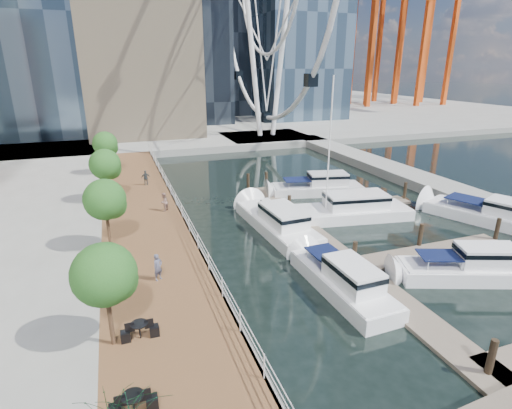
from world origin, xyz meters
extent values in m
plane|color=black|center=(0.00, 0.00, 0.00)|extent=(520.00, 520.00, 0.00)
cube|color=brown|center=(-9.00, 15.00, 0.50)|extent=(6.00, 60.00, 1.00)
cube|color=#595954|center=(-6.00, 15.00, 0.50)|extent=(0.25, 60.00, 1.00)
cube|color=gray|center=(0.00, 102.00, 0.50)|extent=(200.00, 114.00, 1.00)
cube|color=gray|center=(20.00, 20.00, 0.50)|extent=(4.00, 60.00, 1.00)
cube|color=gray|center=(14.00, 52.00, 0.50)|extent=(14.00, 12.00, 1.00)
cube|color=#6D6051|center=(3.00, 10.00, 0.10)|extent=(2.00, 32.00, 0.20)
cube|color=#6D6051|center=(9.00, 8.00, 0.10)|extent=(12.00, 2.00, 0.20)
cube|color=#6D6051|center=(9.00, 18.00, 0.10)|extent=(12.00, 2.00, 0.20)
cylinder|color=white|center=(11.50, 52.00, 14.00)|extent=(0.80, 0.80, 26.00)
cylinder|color=white|center=(16.50, 52.00, 14.00)|extent=(0.80, 0.80, 26.00)
cylinder|color=#3F2B1C|center=(-11.40, 4.00, 2.20)|extent=(0.20, 0.20, 2.40)
sphere|color=#265B1E|center=(-11.40, 4.00, 4.30)|extent=(2.60, 2.60, 2.60)
cylinder|color=#3F2B1C|center=(-11.40, 14.00, 2.20)|extent=(0.20, 0.20, 2.40)
sphere|color=#265B1E|center=(-11.40, 14.00, 4.30)|extent=(2.60, 2.60, 2.60)
cylinder|color=#3F2B1C|center=(-11.40, 24.00, 2.20)|extent=(0.20, 0.20, 2.40)
sphere|color=#265B1E|center=(-11.40, 24.00, 4.30)|extent=(2.60, 2.60, 2.60)
cylinder|color=#3F2B1C|center=(-11.40, 34.00, 2.20)|extent=(0.20, 0.20, 2.40)
sphere|color=#265B1E|center=(-11.40, 34.00, 4.30)|extent=(2.60, 2.60, 2.60)
imported|color=#4C4F66|center=(-8.96, 8.81, 1.77)|extent=(0.67, 0.62, 1.54)
imported|color=#926E65|center=(-7.21, 19.92, 1.76)|extent=(0.92, 0.94, 1.52)
imported|color=#353D42|center=(-7.91, 28.09, 1.75)|extent=(0.89, 0.40, 1.49)
camera|label=1|loc=(-10.44, -11.24, 12.12)|focal=28.00mm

